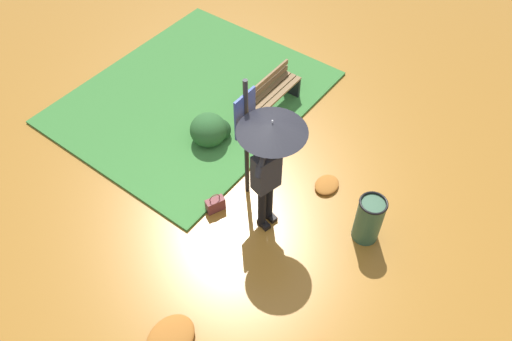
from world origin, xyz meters
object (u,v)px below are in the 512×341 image
at_px(person_with_umbrella, 269,150).
at_px(park_bench, 271,96).
at_px(trash_bin, 369,219).
at_px(info_sign_post, 246,127).
at_px(handbag, 215,204).

height_order(person_with_umbrella, park_bench, person_with_umbrella).
height_order(person_with_umbrella, trash_bin, person_with_umbrella).
bearing_deg(info_sign_post, trash_bin, -79.03).
xyz_separation_m(info_sign_post, park_bench, (1.75, 0.80, -1.04)).
xyz_separation_m(info_sign_post, handbag, (-0.61, 0.16, -1.32)).
distance_m(info_sign_post, park_bench, 2.19).
xyz_separation_m(handbag, park_bench, (2.36, 0.64, 0.28)).
distance_m(info_sign_post, trash_bin, 2.26).
bearing_deg(park_bench, handbag, -164.87).
relative_size(handbag, trash_bin, 0.44).
xyz_separation_m(person_with_umbrella, handbag, (-0.38, 0.75, -1.42)).
height_order(handbag, park_bench, park_bench).
relative_size(info_sign_post, trash_bin, 2.76).
distance_m(person_with_umbrella, park_bench, 2.68).
relative_size(person_with_umbrella, info_sign_post, 0.89).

